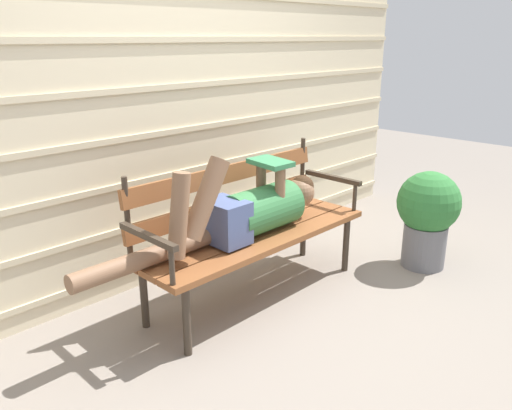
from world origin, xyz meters
name	(u,v)px	position (x,y,z in m)	size (l,w,h in m)	color
ground_plane	(273,303)	(0.00, 0.00, 0.00)	(12.00, 12.00, 0.00)	gray
house_siding	(182,85)	(0.00, 0.82, 1.28)	(4.84, 0.08, 2.56)	beige
park_bench	(248,223)	(0.00, 0.22, 0.48)	(1.60, 0.51, 0.89)	brown
reclining_person	(246,211)	(-0.09, 0.15, 0.60)	(1.70, 0.28, 0.56)	#33703D
potted_plant	(427,214)	(1.17, -0.40, 0.40)	(0.44, 0.44, 0.70)	slate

